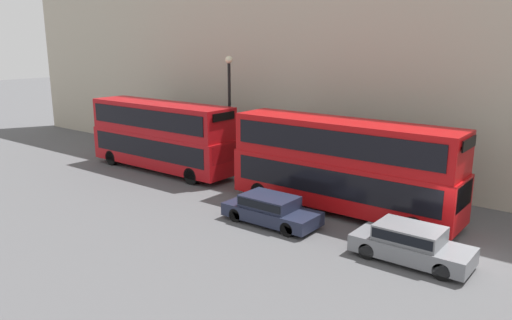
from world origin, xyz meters
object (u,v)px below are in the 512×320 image
Objects in this scene: bus_leading at (342,162)px; car_dark_sedan at (411,243)px; car_hatchback at (271,209)px; bus_second_in_queue at (161,134)px.

car_dark_sedan is at bearing -125.36° from bus_leading.
car_dark_sedan is (-3.40, -4.79, -1.73)m from bus_leading.
car_dark_sedan is 0.98× the size of car_hatchback.
car_hatchback is (-3.40, -11.08, -1.70)m from bus_second_in_queue.
bus_leading reaches higher than car_dark_sedan.
car_hatchback is at bearing 90.00° from car_dark_sedan.
bus_leading is 4.21m from car_hatchback.
bus_second_in_queue is at bearing 90.00° from bus_leading.
car_dark_sedan is 6.53m from car_hatchback.
bus_second_in_queue is (0.00, 12.82, -0.07)m from bus_leading.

